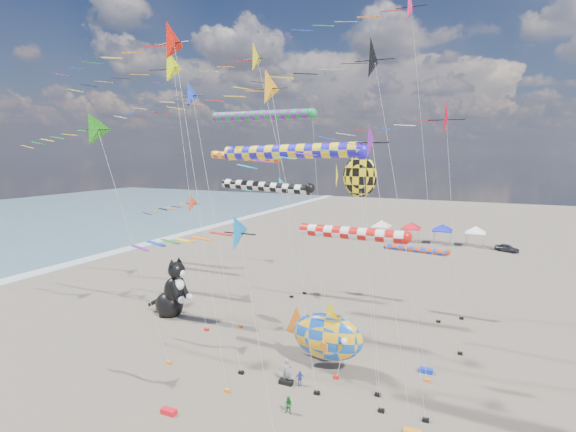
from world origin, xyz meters
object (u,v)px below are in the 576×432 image
Objects in this scene: fish_inflatable at (327,336)px; person_adult at (287,372)px; child_green at (289,405)px; child_blue at (300,378)px; cat_inflatable at (171,287)px; parked_car at (507,248)px.

fish_inflatable reaches higher than person_adult.
child_green is 3.26m from child_blue.
fish_inflatable is 6.50× the size of child_green.
cat_inflatable is 16.25m from person_adult.
child_green is at bearing -84.33° from person_adult.
child_green is at bearing -107.41° from child_blue.
child_blue is (15.49, -6.52, -2.29)m from cat_inflatable.
fish_inflatable is at bearing 41.43° from person_adult.
parked_car is at bearing 60.18° from cat_inflatable.
parked_car is (12.42, 52.33, 0.06)m from child_green.
person_adult is 3.38m from child_green.
parked_car reaches higher than child_green.
child_green is 0.31× the size of parked_car.
cat_inflatable is at bearing 170.72° from parked_car.
child_green reaches higher than child_blue.
person_adult is at bearing -20.47° from cat_inflatable.
child_green is 1.06× the size of child_blue.
child_blue is (-0.66, 3.19, -0.03)m from child_green.
cat_inflatable is 51.36m from parked_car.
fish_inflatable is at bearing -8.78° from cat_inflatable.
parked_car is at bearing 46.00° from child_blue.
fish_inflatable is 3.50m from child_blue.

